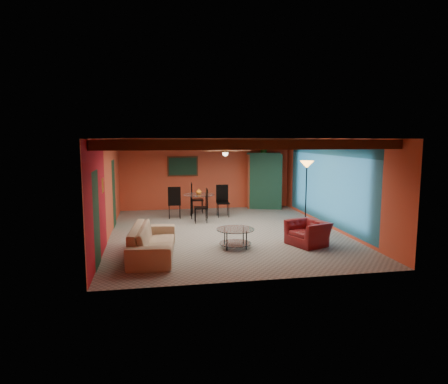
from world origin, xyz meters
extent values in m
cube|color=gray|center=(0.00, 0.00, 0.00)|extent=(6.50, 8.00, 0.01)
cube|color=silver|center=(0.00, 0.00, 2.70)|extent=(6.50, 8.00, 0.01)
cube|color=#C3492D|center=(0.00, 4.00, 1.35)|extent=(6.50, 0.02, 2.70)
cube|color=#A7121D|center=(-3.25, 0.00, 1.35)|extent=(0.02, 8.00, 2.70)
cube|color=teal|center=(3.25, 0.00, 1.35)|extent=(0.02, 8.00, 2.70)
imported|color=tan|center=(-2.07, -2.00, 0.35)|extent=(1.16, 2.48, 0.70)
imported|color=maroon|center=(1.82, -1.74, 0.31)|extent=(1.12, 1.19, 0.62)
cube|color=brown|center=(2.20, 3.70, 1.04)|extent=(1.31, 0.94, 2.09)
cube|color=black|center=(-0.90, 3.96, 1.65)|extent=(1.05, 0.03, 0.65)
imported|color=#26661E|center=(2.20, 3.70, 2.32)|extent=(0.47, 0.42, 0.48)
imported|color=orange|center=(-0.49, 2.30, 1.21)|extent=(0.23, 0.23, 0.20)
camera|label=1|loc=(-2.06, -11.10, 2.72)|focal=31.93mm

